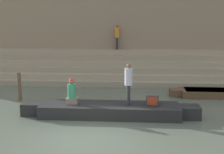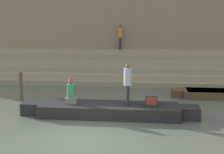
{
  "view_description": "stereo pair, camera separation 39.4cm",
  "coord_description": "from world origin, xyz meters",
  "px_view_note": "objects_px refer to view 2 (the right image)",
  "views": [
    {
      "loc": [
        1.61,
        -9.75,
        3.84
      ],
      "look_at": [
        0.61,
        3.56,
        1.4
      ],
      "focal_mm": 50.0,
      "sensor_mm": 36.0,
      "label": 1
    },
    {
      "loc": [
        2.0,
        -9.72,
        3.84
      ],
      "look_at": [
        0.61,
        3.56,
        1.4
      ],
      "focal_mm": 50.0,
      "sensor_mm": 36.0,
      "label": 2
    }
  ],
  "objects_px": {
    "person_standing": "(128,81)",
    "person_on_steps": "(120,35)",
    "person_rowing": "(71,93)",
    "rowboat_main": "(109,110)",
    "tv_set": "(151,100)",
    "mooring_post": "(21,86)"
  },
  "relations": [
    {
      "from": "rowboat_main",
      "to": "person_standing",
      "type": "distance_m",
      "value": 1.41
    },
    {
      "from": "rowboat_main",
      "to": "person_on_steps",
      "type": "xyz_separation_m",
      "value": [
        -0.22,
        8.47,
        2.61
      ]
    },
    {
      "from": "mooring_post",
      "to": "person_rowing",
      "type": "bearing_deg",
      "value": -35.8
    },
    {
      "from": "person_rowing",
      "to": "mooring_post",
      "type": "distance_m",
      "value": 3.69
    },
    {
      "from": "person_on_steps",
      "to": "person_standing",
      "type": "bearing_deg",
      "value": -171.94
    },
    {
      "from": "rowboat_main",
      "to": "person_standing",
      "type": "xyz_separation_m",
      "value": [
        0.75,
        0.0,
        1.19
      ]
    },
    {
      "from": "person_standing",
      "to": "mooring_post",
      "type": "height_order",
      "value": "person_standing"
    },
    {
      "from": "person_standing",
      "to": "person_on_steps",
      "type": "relative_size",
      "value": 1.01
    },
    {
      "from": "tv_set",
      "to": "mooring_post",
      "type": "relative_size",
      "value": 0.35
    },
    {
      "from": "person_standing",
      "to": "person_on_steps",
      "type": "bearing_deg",
      "value": 91.41
    },
    {
      "from": "person_rowing",
      "to": "person_on_steps",
      "type": "height_order",
      "value": "person_on_steps"
    },
    {
      "from": "tv_set",
      "to": "mooring_post",
      "type": "xyz_separation_m",
      "value": [
        -6.23,
        2.09,
        -0.03
      ]
    },
    {
      "from": "person_standing",
      "to": "tv_set",
      "type": "height_order",
      "value": "person_standing"
    },
    {
      "from": "mooring_post",
      "to": "person_on_steps",
      "type": "height_order",
      "value": "person_on_steps"
    },
    {
      "from": "tv_set",
      "to": "person_standing",
      "type": "bearing_deg",
      "value": -174.88
    },
    {
      "from": "person_standing",
      "to": "mooring_post",
      "type": "relative_size",
      "value": 1.22
    },
    {
      "from": "person_standing",
      "to": "tv_set",
      "type": "xyz_separation_m",
      "value": [
        0.94,
        0.07,
        -0.75
      ]
    },
    {
      "from": "person_rowing",
      "to": "person_standing",
      "type": "bearing_deg",
      "value": -10.5
    },
    {
      "from": "tv_set",
      "to": "person_on_steps",
      "type": "height_order",
      "value": "person_on_steps"
    },
    {
      "from": "person_rowing",
      "to": "rowboat_main",
      "type": "bearing_deg",
      "value": -10.51
    },
    {
      "from": "person_standing",
      "to": "mooring_post",
      "type": "distance_m",
      "value": 5.76
    },
    {
      "from": "person_rowing",
      "to": "mooring_post",
      "type": "height_order",
      "value": "person_rowing"
    }
  ]
}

